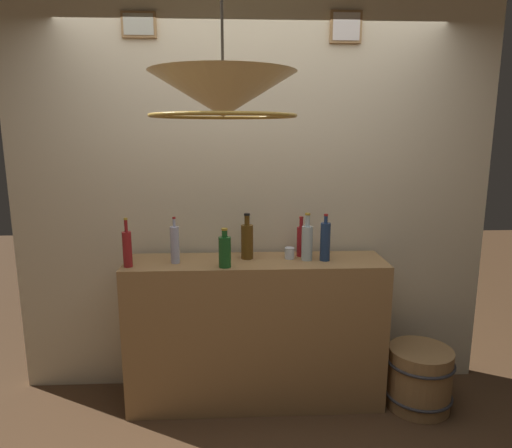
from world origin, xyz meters
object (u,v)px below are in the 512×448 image
Objects in this scene: liquor_bottle_port at (175,244)px; liquor_bottle_gin at (307,242)px; glass_tumbler_rocks at (290,253)px; liquor_bottle_tequila at (225,251)px; wooden_barrel at (419,378)px; pendant_lamp at (223,96)px; liquor_bottle_scotch at (301,240)px; liquor_bottle_vermouth at (247,240)px; liquor_bottle_bourbon at (127,248)px; liquor_bottle_mezcal at (325,241)px.

liquor_bottle_gin is at bearing 1.82° from liquor_bottle_port.
liquor_bottle_tequila is at bearing -158.23° from glass_tumbler_rocks.
liquor_bottle_tequila is 1.55m from wooden_barrel.
pendant_lamp is at bearing -88.59° from liquor_bottle_tequila.
liquor_bottle_scotch reaches higher than glass_tumbler_rocks.
liquor_bottle_tequila reaches higher than wooden_barrel.
liquor_bottle_vermouth is 0.47× the size of pendant_lamp.
liquor_bottle_bourbon is 0.29m from liquor_bottle_port.
liquor_bottle_scotch is 0.61× the size of wooden_barrel.
liquor_bottle_bourbon is at bearing 179.12° from wooden_barrel.
liquor_bottle_mezcal is (1.23, 0.08, 0.01)m from liquor_bottle_bourbon.
liquor_bottle_gin is at bearing 4.84° from liquor_bottle_bourbon.
liquor_bottle_gin is 0.14m from glass_tumbler_rocks.
liquor_bottle_mezcal is at bearing 10.09° from liquor_bottle_tequila.
pendant_lamp is (-0.48, -0.89, 0.86)m from liquor_bottle_scotch.
liquor_bottle_vermouth is at bearing -173.28° from liquor_bottle_scotch.
liquor_bottle_port is (0.28, 0.07, 0.00)m from liquor_bottle_bourbon.
liquor_bottle_scotch is 0.88× the size of liquor_bottle_mezcal.
pendant_lamp is (0.02, -0.66, 0.86)m from liquor_bottle_tequila.
liquor_bottle_tequila is at bearing -179.68° from wooden_barrel.
wooden_barrel is at bearing -15.77° from liquor_bottle_scotch.
pendant_lamp is at bearing -98.44° from liquor_bottle_vermouth.
pendant_lamp is (-0.40, -0.83, 0.93)m from glass_tumbler_rocks.
liquor_bottle_scotch reaches higher than wooden_barrel.
liquor_bottle_tequila is 0.91× the size of liquor_bottle_scotch.
liquor_bottle_tequila is 0.55m from liquor_bottle_scotch.
liquor_bottle_scotch is 0.87× the size of liquor_bottle_gin.
liquor_bottle_vermouth is at bearing 171.97° from liquor_bottle_mezcal.
pendant_lamp is (0.61, -0.70, 0.85)m from liquor_bottle_bourbon.
liquor_bottle_bourbon is at bearing -172.62° from glass_tumbler_rocks.
liquor_bottle_gin reaches higher than liquor_bottle_scotch.
liquor_bottle_bourbon reaches higher than liquor_bottle_port.
pendant_lamp is at bearing -66.57° from liquor_bottle_port.
pendant_lamp is (-0.13, -0.84, 0.84)m from liquor_bottle_vermouth.
liquor_bottle_vermouth is at bearing 171.14° from wooden_barrel.
liquor_bottle_gin reaches higher than liquor_bottle_bourbon.
liquor_bottle_bourbon is 1.11m from liquor_bottle_scotch.
liquor_bottle_port reaches higher than liquor_bottle_tequila.
glass_tumbler_rocks reaches higher than wooden_barrel.
liquor_bottle_port is (-0.31, 0.10, 0.02)m from liquor_bottle_tequila.
glass_tumbler_rocks is (0.28, -0.02, -0.08)m from liquor_bottle_vermouth.
liquor_bottle_mezcal is at bearing 0.60° from liquor_bottle_port.
glass_tumbler_rocks is at bearing 64.07° from pendant_lamp.
liquor_bottle_vermouth is (0.14, 0.18, 0.02)m from liquor_bottle_tequila.
wooden_barrel is at bearing -3.48° from liquor_bottle_port.
glass_tumbler_rocks is at bearing 7.38° from liquor_bottle_bourbon.
glass_tumbler_rocks is 0.12× the size of pendant_lamp.
wooden_barrel is at bearing -8.86° from liquor_bottle_vermouth.
liquor_bottle_bourbon is 1.24m from liquor_bottle_mezcal.
liquor_bottle_tequila is 0.33m from liquor_bottle_port.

